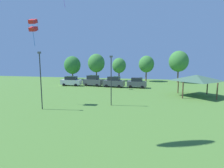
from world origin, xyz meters
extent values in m
cube|color=red|center=(-11.78, 24.29, 11.03)|extent=(0.97, 1.08, 0.77)
cube|color=red|center=(-11.78, 24.29, 10.07)|extent=(0.97, 1.08, 0.77)
cylinder|color=blue|center=(-12.19, 23.88, 10.55)|extent=(0.02, 0.02, 1.44)
cylinder|color=blue|center=(-11.36, 23.88, 10.55)|extent=(0.02, 0.02, 1.44)
cylinder|color=blue|center=(-12.19, 24.71, 10.55)|extent=(0.02, 0.02, 1.44)
cylinder|color=blue|center=(-11.36, 24.71, 10.55)|extent=(0.02, 0.02, 1.44)
cylinder|color=blue|center=(-11.78, 24.29, 8.80)|extent=(0.08, 0.32, 1.92)
cylinder|color=purple|center=(-13.89, 37.49, 17.45)|extent=(0.21, 0.27, 1.76)
cube|color=silver|center=(-14.71, 41.20, 0.88)|extent=(4.79, 1.93, 1.11)
cube|color=#1E232D|center=(-14.71, 41.20, 1.82)|extent=(2.66, 1.71, 0.78)
cylinder|color=black|center=(-13.21, 40.38, 0.32)|extent=(0.65, 0.25, 0.64)
cylinder|color=black|center=(-13.28, 42.13, 0.32)|extent=(0.65, 0.25, 0.64)
cylinder|color=black|center=(-16.14, 40.27, 0.32)|extent=(0.65, 0.25, 0.64)
cylinder|color=black|center=(-16.20, 42.01, 0.32)|extent=(0.65, 0.25, 0.64)
cube|color=#4C5156|center=(-9.57, 41.98, 0.96)|extent=(4.68, 2.35, 1.28)
cube|color=#1E232D|center=(-9.57, 41.98, 2.04)|extent=(2.66, 1.95, 0.89)
cylinder|color=black|center=(-8.31, 40.91, 0.32)|extent=(0.66, 0.30, 0.64)
cylinder|color=black|center=(-8.08, 42.69, 0.32)|extent=(0.66, 0.30, 0.64)
cylinder|color=black|center=(-11.06, 41.27, 0.32)|extent=(0.66, 0.30, 0.64)
cylinder|color=black|center=(-10.83, 43.04, 0.32)|extent=(0.66, 0.30, 0.64)
cube|color=#4C5156|center=(-4.43, 41.33, 0.93)|extent=(4.85, 2.27, 1.21)
cube|color=#1E232D|center=(-4.43, 41.33, 1.96)|extent=(2.73, 1.93, 0.85)
cylinder|color=black|center=(-3.06, 40.28, 0.32)|extent=(0.66, 0.28, 0.64)
cylinder|color=black|center=(-2.90, 42.12, 0.32)|extent=(0.66, 0.28, 0.64)
cylinder|color=black|center=(-5.97, 40.54, 0.32)|extent=(0.66, 0.28, 0.64)
cylinder|color=black|center=(-5.80, 42.38, 0.32)|extent=(0.66, 0.28, 0.64)
cube|color=#4C5156|center=(0.70, 41.32, 0.89)|extent=(4.24, 2.03, 1.14)
cube|color=#1E232D|center=(0.70, 41.32, 1.85)|extent=(2.37, 1.76, 0.80)
cylinder|color=black|center=(1.92, 40.36, 0.32)|extent=(0.65, 0.26, 0.64)
cylinder|color=black|center=(2.04, 42.09, 0.32)|extent=(0.65, 0.26, 0.64)
cylinder|color=black|center=(-0.63, 40.54, 0.32)|extent=(0.65, 0.26, 0.64)
cylinder|color=black|center=(-0.51, 42.28, 0.32)|extent=(0.65, 0.26, 0.64)
cylinder|color=brown|center=(8.56, 32.13, 1.30)|extent=(0.20, 0.20, 2.60)
cylinder|color=brown|center=(13.47, 32.13, 1.30)|extent=(0.20, 0.20, 2.60)
cylinder|color=brown|center=(8.56, 36.82, 1.30)|extent=(0.20, 0.20, 2.60)
cylinder|color=brown|center=(13.47, 36.82, 1.30)|extent=(0.20, 0.20, 2.60)
pyramid|color=#3D604C|center=(11.01, 34.47, 3.10)|extent=(6.35, 6.07, 1.00)
cylinder|color=#2D2D33|center=(-9.44, 21.89, 3.38)|extent=(0.12, 0.12, 6.76)
cube|color=#4C4C51|center=(-9.44, 21.89, 6.88)|extent=(0.36, 0.20, 0.24)
cylinder|color=#2D2D33|center=(-1.55, 25.52, 3.17)|extent=(0.12, 0.12, 6.34)
cube|color=#4C4C51|center=(-1.55, 25.52, 6.46)|extent=(0.36, 0.20, 0.24)
cylinder|color=brown|center=(-20.25, 54.03, 1.31)|extent=(0.36, 0.36, 2.61)
ellipsoid|color=#337533|center=(-20.25, 54.03, 4.50)|extent=(5.04, 5.04, 5.55)
cylinder|color=brown|center=(-12.56, 54.36, 1.61)|extent=(0.36, 0.36, 3.23)
ellipsoid|color=#3D7F38|center=(-12.56, 54.36, 5.13)|extent=(5.07, 5.07, 5.58)
cylinder|color=brown|center=(-5.40, 53.56, 1.49)|extent=(0.36, 0.36, 2.98)
ellipsoid|color=#3D7F38|center=(-5.40, 53.56, 4.48)|extent=(3.99, 3.99, 4.39)
cylinder|color=brown|center=(2.38, 54.09, 1.65)|extent=(0.36, 0.36, 3.29)
ellipsoid|color=#3D7F38|center=(2.38, 54.09, 4.91)|extent=(4.32, 4.32, 4.75)
cylinder|color=brown|center=(10.87, 53.18, 1.90)|extent=(0.36, 0.36, 3.80)
ellipsoid|color=#3D7F38|center=(10.87, 53.18, 5.71)|extent=(5.10, 5.10, 5.60)
camera|label=1|loc=(3.39, 3.29, 5.98)|focal=28.00mm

